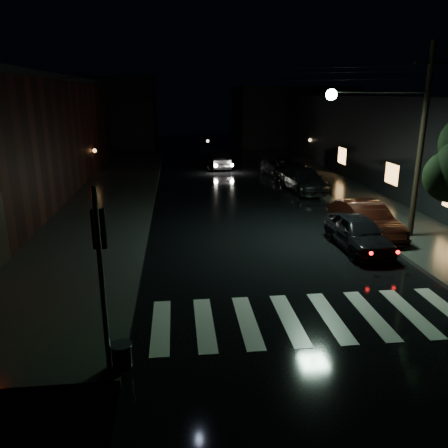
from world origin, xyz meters
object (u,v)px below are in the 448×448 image
object	(u,v)px
parked_car_b	(365,220)
parked_car_c	(303,180)
oncoming_car	(217,160)
parked_car_a	(358,232)
parked_car_d	(284,167)

from	to	relation	value
parked_car_b	parked_car_c	xyz separation A→B (m)	(0.00, 9.66, -0.02)
parked_car_b	parked_car_c	size ratio (longest dim) A/B	0.90
parked_car_c	oncoming_car	bearing A→B (deg)	109.59
parked_car_a	oncoming_car	bearing A→B (deg)	99.18
parked_car_b	parked_car_c	bearing A→B (deg)	86.02
parked_car_b	oncoming_car	bearing A→B (deg)	99.90
parked_car_d	parked_car_c	bearing A→B (deg)	-96.35
parked_car_b	parked_car_d	distance (m)	14.99
parked_car_c	parked_car_d	distance (m)	5.33
parked_car_d	parked_car_a	bearing A→B (deg)	-99.69
parked_car_a	parked_car_b	size ratio (longest dim) A/B	0.89
parked_car_b	oncoming_car	distance (m)	19.95
parked_car_a	parked_car_b	bearing A→B (deg)	57.20
parked_car_a	oncoming_car	world-z (taller)	oncoming_car
oncoming_car	parked_car_b	bearing A→B (deg)	96.11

